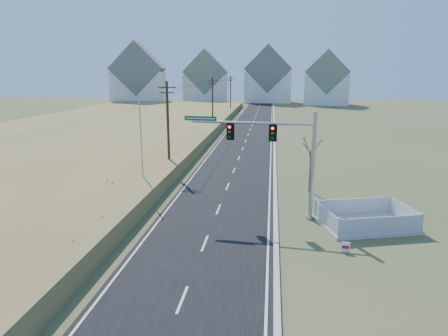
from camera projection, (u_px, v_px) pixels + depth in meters
ground at (210, 231)px, 25.35m from camera, size 260.00×260.00×0.00m
road at (251, 127)px, 73.60m from camera, size 8.00×180.00×0.06m
curb at (274, 127)px, 73.11m from camera, size 0.30×180.00×0.18m
reed_marsh at (105, 129)px, 66.59m from camera, size 38.00×110.00×1.30m
utility_pole_near at (168, 126)px, 39.48m from camera, size 1.80×0.26×9.00m
utility_pole_mid at (213, 103)px, 68.44m from camera, size 1.80×0.26×9.00m
utility_pole_far at (231, 94)px, 97.40m from camera, size 1.80×0.26×9.00m
condo_nw at (139, 79)px, 124.48m from camera, size 17.69×13.38×19.05m
condo_nnw at (206, 81)px, 130.06m from camera, size 14.93×11.17×17.03m
condo_n at (268, 79)px, 131.44m from camera, size 15.27×10.20×18.54m
condo_ne at (327, 82)px, 121.81m from camera, size 14.12×10.51×16.52m
traffic_signal_mast at (285, 154)px, 26.86m from camera, size 9.18×1.29×7.34m
fence_enclosure at (365, 222)px, 26.10m from camera, size 6.62×5.36×1.31m
open_sign at (345, 247)px, 22.29m from camera, size 0.48×0.12×0.60m
flagpole at (142, 154)px, 33.26m from camera, size 0.36×0.36×8.08m
bare_tree at (312, 145)px, 32.68m from camera, size 1.87×1.87×4.95m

